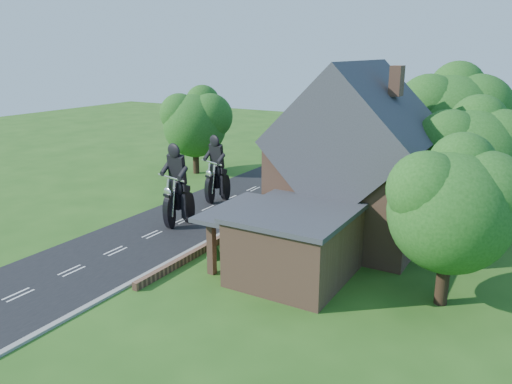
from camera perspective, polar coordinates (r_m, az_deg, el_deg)
The scene contains 19 objects.
ground at distance 31.00m, azimuth -11.78°, elevation -4.80°, with size 120.00×120.00×0.00m, color #265217.
road at distance 30.99m, azimuth -11.78°, elevation -4.78°, with size 7.00×80.00×0.02m, color black.
kerb at distance 28.77m, azimuth -6.35°, elevation -6.07°, with size 0.30×80.00×0.12m, color gray.
garden_wall at distance 32.27m, azimuth -0.11°, elevation -3.23°, with size 0.30×22.00×0.40m, color brown.
house at distance 29.50m, azimuth 11.31°, elevation 2.99°, with size 9.54×8.64×10.24m.
annex at distance 24.46m, azimuth 4.21°, elevation -5.76°, with size 7.05×5.94×3.44m.
tree_annex_side at distance 22.35m, azimuth 22.36°, elevation -1.13°, with size 5.64×5.20×7.48m.
tree_house_right at distance 30.54m, azimuth 24.05°, elevation 3.97°, with size 6.51×6.00×8.40m.
tree_behind_house at distance 38.07m, azimuth 21.97°, elevation 7.90°, with size 7.81×7.20×10.08m.
tree_behind_left at distance 40.41m, azimuth 13.63°, elevation 8.29°, with size 6.94×6.40×9.16m.
tree_far_road at distance 44.69m, azimuth -6.55°, elevation 8.17°, with size 6.08×5.60×7.84m.
shrub_a at distance 26.93m, azimuth -4.82°, elevation -6.47°, with size 0.90×0.90×1.10m, color #113613.
shrub_b at distance 28.86m, azimuth -1.95°, elevation -4.86°, with size 0.90×0.90×1.10m, color #113613.
shrub_c at distance 30.87m, azimuth 0.54°, elevation -3.45°, with size 0.90×0.90×1.10m, color #113613.
shrub_d at distance 35.07m, azimuth 4.63°, elevation -1.10°, with size 0.90×0.90×1.10m, color #113613.
shrub_e at distance 37.25m, azimuth 6.32°, elevation -0.13°, with size 0.90×0.90×1.10m, color #113613.
shrub_f at distance 39.46m, azimuth 7.82°, elevation 0.73°, with size 0.90×0.90×1.10m, color #113613.
motorcycle_lead at distance 31.96m, azimuth -8.79°, elevation -2.48°, with size 0.43×1.72×1.60m, color black, non-canonical shape.
motorcycle_follow at distance 36.71m, azimuth -4.42°, elevation -0.00°, with size 0.41×1.60×1.49m, color black, non-canonical shape.
Camera 1 is at (19.84, -21.23, 10.78)m, focal length 35.00 mm.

